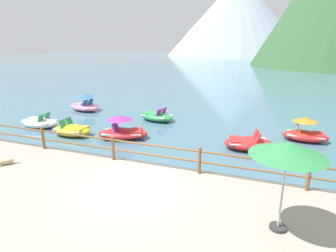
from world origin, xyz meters
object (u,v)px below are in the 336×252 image
object	(u,v)px
beach_umbrella	(288,150)
pedal_boat_1	(248,143)
dog_resting	(2,162)
pedal_boat_0	(157,116)
pedal_boat_5	(123,131)
pedal_boat_2	(305,133)
pedal_boat_4	(72,130)
pedal_boat_7	(85,105)
pedal_boat_3	(40,122)

from	to	relation	value
beach_umbrella	pedal_boat_1	world-z (taller)	beach_umbrella
dog_resting	pedal_boat_1	world-z (taller)	pedal_boat_1
pedal_boat_0	pedal_boat_5	bearing A→B (deg)	-94.92
dog_resting	pedal_boat_2	distance (m)	13.62
beach_umbrella	pedal_boat_1	distance (m)	6.80
pedal_boat_5	pedal_boat_1	bearing A→B (deg)	5.84
pedal_boat_0	beach_umbrella	bearing A→B (deg)	-53.24
pedal_boat_4	pedal_boat_2	bearing A→B (deg)	16.18
pedal_boat_0	pedal_boat_5	distance (m)	3.84
pedal_boat_5	pedal_boat_7	world-z (taller)	pedal_boat_7
beach_umbrella	pedal_boat_3	size ratio (longest dim) A/B	0.97
pedal_boat_0	pedal_boat_7	size ratio (longest dim) A/B	1.00
dog_resting	pedal_boat_2	size ratio (longest dim) A/B	0.40
pedal_boat_1	pedal_boat_2	distance (m)	3.41
dog_resting	pedal_boat_5	size ratio (longest dim) A/B	0.30
dog_resting	pedal_boat_4	bearing A→B (deg)	97.76
pedal_boat_2	pedal_boat_7	distance (m)	14.54
pedal_boat_0	pedal_boat_3	xyz separation A→B (m)	(-5.86, -3.76, 0.02)
pedal_boat_4	pedal_boat_7	bearing A→B (deg)	119.63
dog_resting	pedal_boat_4	distance (m)	4.78
dog_resting	pedal_boat_1	size ratio (longest dim) A/B	0.35
beach_umbrella	pedal_boat_4	bearing A→B (deg)	153.10
pedal_boat_0	pedal_boat_2	distance (m)	8.55
pedal_boat_1	dog_resting	bearing A→B (deg)	-144.82
pedal_boat_0	pedal_boat_5	world-z (taller)	pedal_boat_5
dog_resting	pedal_boat_5	world-z (taller)	pedal_boat_5
beach_umbrella	pedal_boat_7	distance (m)	16.70
dog_resting	pedal_boat_5	distance (m)	5.66
pedal_boat_2	pedal_boat_4	size ratio (longest dim) A/B	1.01
pedal_boat_2	pedal_boat_4	xyz separation A→B (m)	(-11.59, -3.36, -0.11)
beach_umbrella	pedal_boat_0	size ratio (longest dim) A/B	0.88
dog_resting	pedal_boat_7	size ratio (longest dim) A/B	0.34
beach_umbrella	pedal_boat_1	xyz separation A→B (m)	(-1.21, 6.33, -2.15)
dog_resting	pedal_boat_0	world-z (taller)	pedal_boat_0
dog_resting	pedal_boat_4	xyz separation A→B (m)	(-0.64, 4.73, -0.23)
beach_umbrella	pedal_boat_0	xyz separation A→B (m)	(-7.11, 9.52, -2.17)
beach_umbrella	pedal_boat_5	bearing A→B (deg)	142.57
beach_umbrella	pedal_boat_4	world-z (taller)	beach_umbrella
pedal_boat_0	pedal_boat_7	distance (m)	6.00
pedal_boat_3	pedal_boat_4	distance (m)	2.82
pedal_boat_0	pedal_boat_7	bearing A→B (deg)	173.46
beach_umbrella	dog_resting	bearing A→B (deg)	177.33
dog_resting	pedal_boat_3	world-z (taller)	pedal_boat_3
pedal_boat_0	pedal_boat_1	distance (m)	6.70
pedal_boat_2	pedal_boat_4	world-z (taller)	pedal_boat_2
pedal_boat_2	pedal_boat_0	bearing A→B (deg)	173.45
dog_resting	beach_umbrella	bearing A→B (deg)	-2.67
pedal_boat_3	pedal_boat_5	distance (m)	5.53
pedal_boat_3	pedal_boat_2	bearing A→B (deg)	10.99
dog_resting	pedal_boat_5	xyz separation A→B (m)	(2.12, 5.25, -0.13)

